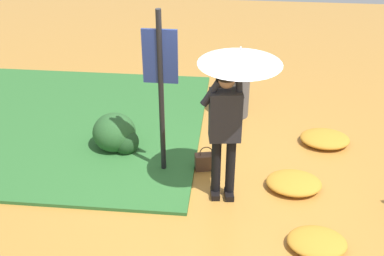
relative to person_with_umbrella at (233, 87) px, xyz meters
The scene contains 10 objects.
ground_plane 1.55m from the person_with_umbrella, behind, with size 18.00×18.00×0.00m, color #B27A33.
grass_verge 3.60m from the person_with_umbrella, 152.31° to the left, with size 4.80×4.00×0.05m.
person_with_umbrella is the anchor object (origin of this frame).
info_sign_post 1.03m from the person_with_umbrella, 153.67° to the left, with size 0.44×0.07×2.30m.
handbag 1.56m from the person_with_umbrella, 121.78° to the left, with size 0.32×0.20×0.37m.
trash_bin 2.44m from the person_with_umbrella, 88.67° to the left, with size 0.42×0.42×0.83m.
shrub_cluster 2.31m from the person_with_umbrella, 151.43° to the left, with size 0.69×0.63×0.57m.
leaf_pile_near_person 2.00m from the person_with_umbrella, 39.89° to the right, with size 0.67×0.54×0.15m.
leaf_pile_by_bench 2.47m from the person_with_umbrella, 44.73° to the left, with size 0.74×0.59×0.16m.
leaf_pile_far_path 1.72m from the person_with_umbrella, 15.00° to the left, with size 0.73×0.58×0.16m.
Camera 1 is at (0.12, -5.11, 4.00)m, focal length 46.02 mm.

